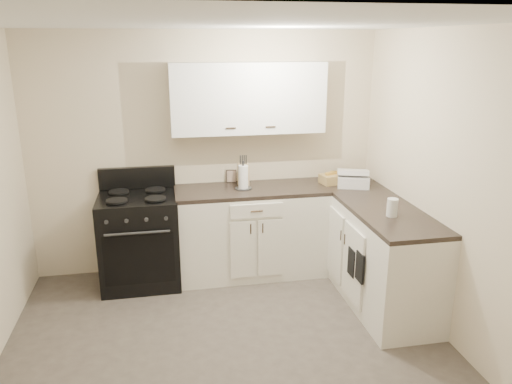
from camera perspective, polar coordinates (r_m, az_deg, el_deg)
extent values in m
plane|color=#473F38|center=(4.12, -2.74, -18.57)|extent=(3.60, 3.60, 0.00)
plane|color=white|center=(3.36, -3.37, 18.76)|extent=(3.60, 3.60, 0.00)
plane|color=beige|center=(5.27, -5.75, 4.33)|extent=(3.60, 0.00, 3.60)
plane|color=beige|center=(4.17, 22.25, -0.23)|extent=(0.00, 3.60, 3.60)
plane|color=beige|center=(1.96, 4.74, -18.76)|extent=(3.60, 0.00, 3.60)
cube|color=white|center=(5.27, -0.58, -4.68)|extent=(1.55, 0.60, 0.90)
cube|color=white|center=(5.00, 13.09, -6.39)|extent=(0.60, 1.90, 0.90)
cube|color=black|center=(5.12, -0.59, 0.22)|extent=(1.55, 0.60, 0.04)
cube|color=black|center=(4.84, 13.46, -1.27)|extent=(0.60, 1.90, 0.04)
cube|color=white|center=(5.08, -0.93, 10.69)|extent=(1.55, 0.30, 0.70)
cube|color=black|center=(5.18, -13.12, -5.43)|extent=(0.77, 0.66, 0.93)
cube|color=#D2B581|center=(5.19, -1.45, 2.00)|extent=(0.11, 0.10, 0.23)
cylinder|color=white|center=(5.06, -1.47, 1.69)|extent=(0.13, 0.13, 0.24)
cube|color=black|center=(5.32, -2.85, 1.82)|extent=(0.11, 0.05, 0.14)
cube|color=#A8894F|center=(5.35, 8.95, 1.50)|extent=(0.32, 0.24, 0.10)
cube|color=silver|center=(5.29, 11.03, 1.32)|extent=(0.39, 0.38, 0.12)
cylinder|color=silver|center=(4.44, 15.31, -1.72)|extent=(0.11, 0.11, 0.16)
cube|color=black|center=(4.45, 11.79, -8.42)|extent=(0.02, 0.15, 0.26)
cube|color=black|center=(4.63, 10.87, -7.89)|extent=(0.02, 0.15, 0.26)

